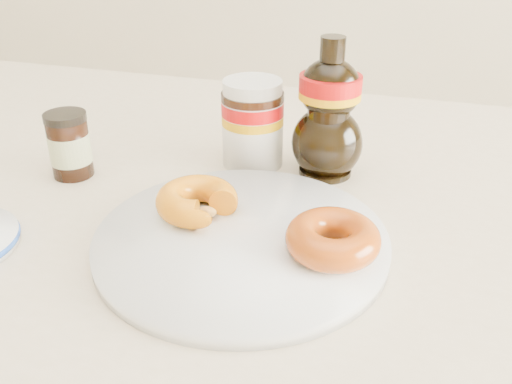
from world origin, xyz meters
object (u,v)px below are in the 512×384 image
(dark_jar, at_px, (69,145))
(nutella_jar, at_px, (253,120))
(dining_table, at_px, (240,281))
(syrup_bottle, at_px, (329,109))
(donut_bitten, at_px, (197,201))
(donut_whole, at_px, (333,239))
(plate, at_px, (241,240))

(dark_jar, bearing_deg, nutella_jar, 25.31)
(dining_table, height_order, syrup_bottle, syrup_bottle)
(dining_table, relative_size, nutella_jar, 13.00)
(donut_bitten, xyz_separation_m, nutella_jar, (0.01, 0.16, 0.03))
(dark_jar, bearing_deg, dining_table, -10.29)
(dining_table, height_order, donut_whole, donut_whole)
(donut_whole, distance_m, nutella_jar, 0.24)
(donut_whole, bearing_deg, donut_bitten, 167.64)
(dining_table, bearing_deg, syrup_bottle, 62.92)
(plate, height_order, nutella_jar, nutella_jar)
(dining_table, bearing_deg, donut_whole, -27.66)
(plate, relative_size, dark_jar, 3.60)
(donut_bitten, bearing_deg, nutella_jar, 75.80)
(dining_table, relative_size, donut_bitten, 16.63)
(dining_table, xyz_separation_m, donut_bitten, (-0.04, -0.03, 0.11))
(donut_whole, height_order, syrup_bottle, syrup_bottle)
(dining_table, height_order, plate, plate)
(nutella_jar, xyz_separation_m, dark_jar, (-0.20, -0.09, -0.02))
(donut_whole, bearing_deg, nutella_jar, 124.92)
(dining_table, distance_m, dark_jar, 0.26)
(dining_table, distance_m, plate, 0.11)
(plate, bearing_deg, donut_bitten, 154.90)
(dining_table, distance_m, syrup_bottle, 0.22)
(dark_jar, bearing_deg, plate, -20.66)
(syrup_bottle, bearing_deg, dark_jar, -162.58)
(plate, relative_size, donut_whole, 3.28)
(dining_table, relative_size, syrup_bottle, 8.43)
(dining_table, xyz_separation_m, dark_jar, (-0.22, 0.04, 0.12))
(donut_bitten, distance_m, dark_jar, 0.20)
(donut_whole, distance_m, dark_jar, 0.35)
(dining_table, distance_m, donut_whole, 0.17)
(dining_table, distance_m, donut_bitten, 0.12)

